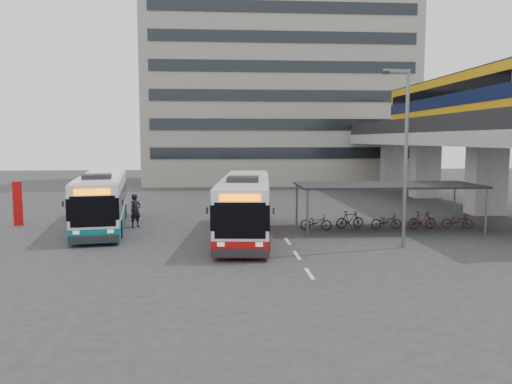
{
  "coord_description": "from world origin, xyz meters",
  "views": [
    {
      "loc": [
        -0.84,
        -24.07,
        5.0
      ],
      "look_at": [
        1.26,
        4.43,
        2.0
      ],
      "focal_mm": 35.0,
      "sensor_mm": 36.0,
      "label": 1
    }
  ],
  "objects": [
    {
      "name": "ground",
      "position": [
        0.0,
        0.0,
        0.0
      ],
      "size": [
        120.0,
        120.0,
        0.0
      ],
      "primitive_type": "plane",
      "color": "#28282B",
      "rests_on": "ground"
    },
    {
      "name": "bus_main",
      "position": [
        0.5,
        1.52,
        1.54
      ],
      "size": [
        3.46,
        11.41,
        3.32
      ],
      "rotation": [
        0.0,
        0.0,
        -0.09
      ],
      "color": "white",
      "rests_on": "ground"
    },
    {
      "name": "lamp_post",
      "position": [
        7.55,
        -1.89,
        4.65
      ],
      "size": [
        1.42,
        0.42,
        8.15
      ],
      "rotation": [
        0.0,
        0.0,
        0.19
      ],
      "color": "#595B60",
      "rests_on": "ground"
    },
    {
      "name": "bike_shelter",
      "position": [
        8.5,
        3.0,
        1.52
      ],
      "size": [
        10.0,
        4.0,
        2.54
      ],
      "color": "#595B60",
      "rests_on": "ground"
    },
    {
      "name": "office_block",
      "position": [
        6.0,
        36.0,
        12.5
      ],
      "size": [
        30.0,
        15.0,
        25.0
      ],
      "primitive_type": "cube",
      "color": "gray",
      "rests_on": "ground"
    },
    {
      "name": "road_markings",
      "position": [
        2.5,
        -3.0,
        0.01
      ],
      "size": [
        0.15,
        7.6,
        0.01
      ],
      "color": "beige",
      "rests_on": "ground"
    },
    {
      "name": "pedestrian",
      "position": [
        -5.64,
        4.58,
        0.96
      ],
      "size": [
        0.82,
        0.83,
        1.93
      ],
      "primitive_type": "imported",
      "rotation": [
        0.0,
        0.0,
        0.81
      ],
      "color": "black",
      "rests_on": "ground"
    },
    {
      "name": "viaduct",
      "position": [
        17.0,
        12.47,
        6.23
      ],
      "size": [
        8.0,
        32.0,
        9.68
      ],
      "color": "gray",
      "rests_on": "ground"
    },
    {
      "name": "bus_teal",
      "position": [
        -7.53,
        4.73,
        1.5
      ],
      "size": [
        3.98,
        11.17,
        3.23
      ],
      "rotation": [
        0.0,
        0.0,
        0.15
      ],
      "color": "white",
      "rests_on": "ground"
    },
    {
      "name": "sign_totem_north",
      "position": [
        -12.58,
        5.67,
        1.34
      ],
      "size": [
        0.55,
        0.33,
        2.6
      ],
      "rotation": [
        0.0,
        0.0,
        0.34
      ],
      "color": "#AE0B0A",
      "rests_on": "ground"
    }
  ]
}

